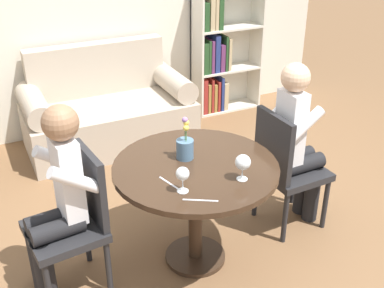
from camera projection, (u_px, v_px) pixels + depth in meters
name	position (u px, v px, depth m)	size (l,w,h in m)	color
ground_plane	(195.00, 258.00, 3.23)	(16.00, 16.00, 0.00)	brown
round_table	(196.00, 183.00, 2.95)	(1.01, 1.01, 0.72)	#382619
couch	(108.00, 112.00, 4.60)	(1.55, 0.80, 0.92)	#B7A893
bookshelf_right	(218.00, 53.00, 5.17)	(0.75, 0.28, 1.39)	silver
chair_left	(75.00, 218.00, 2.80)	(0.46, 0.46, 0.90)	#232326
chair_right	(285.00, 165.00, 3.34)	(0.43, 0.43, 0.90)	#232326
person_left	(57.00, 202.00, 2.68)	(0.44, 0.37, 1.21)	black
person_right	(298.00, 143.00, 3.31)	(0.42, 0.35, 1.23)	black
wine_glass_left	(183.00, 175.00, 2.59)	(0.08, 0.08, 0.15)	white
wine_glass_right	(243.00, 163.00, 2.70)	(0.09, 0.09, 0.16)	white
flower_vase	(185.00, 147.00, 2.94)	(0.11, 0.11, 0.28)	slate
knife_left_setting	(170.00, 184.00, 2.71)	(0.06, 0.19, 0.00)	silver
fork_left_setting	(200.00, 200.00, 2.56)	(0.17, 0.11, 0.00)	silver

